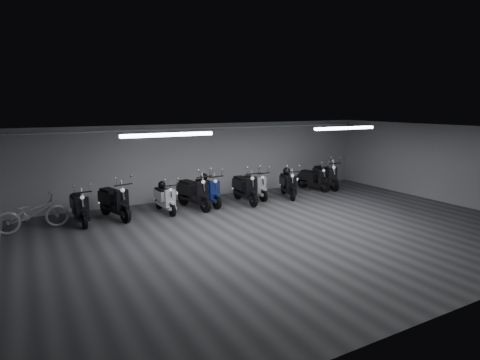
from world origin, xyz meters
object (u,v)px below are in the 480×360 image
scooter_2 (165,194)px  bicycle (32,209)px  scooter_0 (79,202)px  helmet_2 (162,185)px  scooter_4 (208,186)px  helmet_1 (204,177)px  scooter_6 (255,182)px  helmet_0 (287,171)px  scooter_9 (326,172)px  scooter_7 (288,180)px  scooter_5 (245,183)px  scooter_8 (314,175)px  scooter_1 (114,196)px  scooter_3 (194,187)px

scooter_2 → bicycle: scooter_2 is taller
scooter_0 → helmet_2: bearing=0.8°
scooter_4 → helmet_1: scooter_4 is taller
scooter_0 → scooter_6: bearing=-1.5°
helmet_0 → scooter_0: bearing=-179.5°
scooter_6 → scooter_9: (3.55, 0.13, 0.07)m
scooter_6 → helmet_0: bearing=-9.6°
scooter_7 → helmet_0: (0.08, 0.24, 0.30)m
scooter_0 → bicycle: bearing=177.9°
scooter_5 → bicycle: bearing=-177.7°
scooter_2 → helmet_2: bearing=90.0°
scooter_4 → scooter_8: bearing=-2.9°
scooter_0 → bicycle: scooter_0 is taller
scooter_1 → helmet_2: bearing=-9.0°
scooter_0 → helmet_2: 2.62m
scooter_5 → helmet_1: 1.49m
scooter_1 → scooter_8: 8.09m
scooter_6 → bicycle: size_ratio=0.93×
scooter_3 → bicycle: bearing=168.5°
scooter_4 → bicycle: size_ratio=0.99×
scooter_3 → scooter_5: scooter_3 is taller
bicycle → scooter_5: bearing=-99.3°
scooter_1 → scooter_3: (2.62, -0.03, 0.01)m
helmet_1 → helmet_2: bearing=-172.2°
bicycle → helmet_0: 8.78m
scooter_3 → scooter_6: bearing=-6.4°
scooter_3 → scooter_8: (5.47, 0.35, -0.09)m
scooter_5 → helmet_1: (-1.35, 0.58, 0.26)m
scooter_9 → bicycle: bearing=-171.9°
scooter_6 → scooter_7: scooter_7 is taller
scooter_4 → helmet_2: 1.65m
scooter_6 → scooter_9: 3.56m
scooter_3 → helmet_0: (3.90, 0.07, 0.24)m
helmet_1 → helmet_2: 1.63m
scooter_0 → scooter_2: 2.62m
scooter_0 → helmet_1: bearing=2.1°
scooter_5 → scooter_7: 1.89m
scooter_8 → bicycle: bearing=170.1°
scooter_6 → helmet_1: bearing=171.9°
scooter_8 → helmet_0: size_ratio=6.05×
scooter_0 → scooter_5: size_ratio=0.91×
scooter_5 → helmet_0: bearing=9.8°
scooter_8 → helmet_2: scooter_8 is taller
scooter_3 → helmet_1: 0.77m
scooter_3 → scooter_0: bearing=168.0°
scooter_0 → scooter_8: scooter_0 is taller
scooter_2 → scooter_3: scooter_3 is taller
scooter_3 → helmet_0: scooter_3 is taller
scooter_7 → helmet_2: 4.87m
scooter_1 → helmet_0: 6.52m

